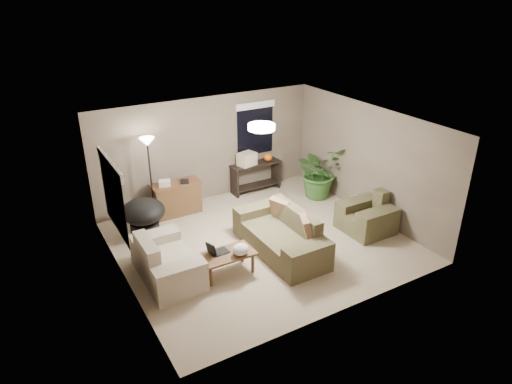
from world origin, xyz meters
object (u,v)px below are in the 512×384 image
armchair (367,218)px  main_sofa (282,237)px  papasan_chair (144,215)px  coffee_table (227,256)px  floor_lamp (148,152)px  cat_scratching_post (355,208)px  loveseat (166,263)px  houseplant (319,177)px  console_table (256,175)px  desk (177,198)px

armchair → main_sofa: bearing=173.7°
armchair → papasan_chair: (-4.16, 2.18, 0.17)m
coffee_table → floor_lamp: 3.00m
cat_scratching_post → floor_lamp: bearing=151.1°
loveseat → papasan_chair: 1.70m
coffee_table → floor_lamp: size_ratio=0.52×
armchair → houseplant: size_ratio=0.76×
armchair → cat_scratching_post: armchair is taller
coffee_table → console_table: 3.67m
cat_scratching_post → armchair: bearing=-108.7°
loveseat → cat_scratching_post: loveseat is taller
main_sofa → console_table: main_sofa is taller
coffee_table → desk: 2.71m
houseplant → cat_scratching_post: size_ratio=2.63×
main_sofa → houseplant: bearing=37.6°
loveseat → floor_lamp: size_ratio=0.84×
main_sofa → desk: main_sofa is taller
armchair → papasan_chair: armchair is taller
houseplant → cat_scratching_post: 1.36m
armchair → console_table: (-1.03, 2.95, 0.14)m
loveseat → armchair: (4.30, -0.49, 0.00)m
desk → houseplant: 3.49m
coffee_table → cat_scratching_post: bearing=8.4°
main_sofa → desk: bearing=115.1°
main_sofa → cat_scratching_post: 2.24m
console_table → floor_lamp: (-2.73, -0.19, 1.16)m
loveseat → houseplant: (4.47, 1.41, 0.22)m
houseplant → floor_lamp: bearing=167.7°
desk → cat_scratching_post: desk is taller
main_sofa → loveseat: bearing=173.3°
main_sofa → coffee_table: main_sofa is taller
armchair → coffee_table: bearing=178.9°
main_sofa → cat_scratching_post: bearing=9.1°
desk → floor_lamp: 1.34m
loveseat → coffee_table: (1.01, -0.43, 0.06)m
main_sofa → armchair: bearing=-6.3°
floor_lamp → papasan_chair: bearing=-124.5°
console_table → coffee_table: bearing=-128.2°
papasan_chair → floor_lamp: 1.33m
papasan_chair → houseplant: size_ratio=0.69×
loveseat → houseplant: houseplant is taller
cat_scratching_post → houseplant: bearing=91.3°
main_sofa → console_table: (0.99, 2.73, 0.14)m
floor_lamp → armchair: bearing=-36.3°
console_table → papasan_chair: bearing=-166.2°
main_sofa → houseplant: houseplant is taller
papasan_chair → cat_scratching_post: papasan_chair is taller
desk → main_sofa: bearing=-64.9°
floor_lamp → cat_scratching_post: 4.72m
console_table → loveseat: bearing=-143.2°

